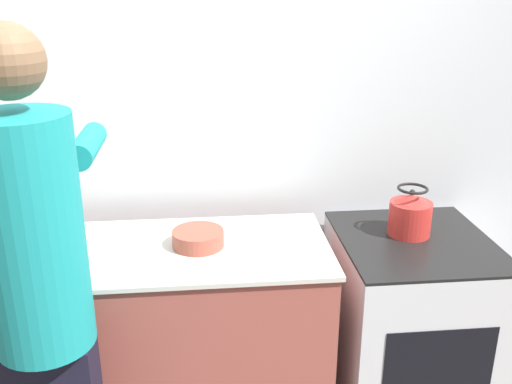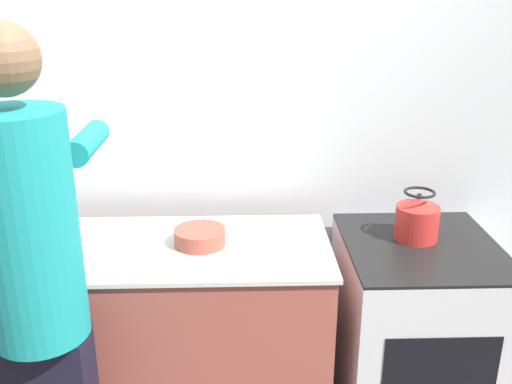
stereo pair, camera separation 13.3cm
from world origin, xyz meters
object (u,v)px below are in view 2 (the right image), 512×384
Objects in this scene: oven at (412,337)px; cutting_board at (82,242)px; kettle at (417,219)px; bowl_prep at (200,237)px; knife at (70,237)px; person at (39,292)px.

cutting_board is at bearing -178.91° from oven.
kettle is 1.05× the size of bowl_prep.
oven is 1.03m from bowl_prep.
kettle is (1.34, 0.08, 0.04)m from cutting_board.
kettle is at bearing -8.86° from knife.
oven is 1.49m from knife.
kettle is at bearing 23.09° from person.
person reaches higher than kettle.
knife reaches higher than oven.
kettle is (-0.01, 0.06, 0.53)m from oven.
oven is at bearing 20.76° from person.
kettle is at bearing 6.56° from bowl_prep.
cutting_board is (0.00, 0.49, -0.06)m from person.
oven is 4.41× the size of bowl_prep.
oven is 1.55m from person.
knife is 0.51m from bowl_prep.
bowl_prep is at bearing -2.13° from cutting_board.
cutting_board is 1.60× the size of bowl_prep.
kettle is (1.34, 0.57, -0.02)m from person.
bowl_prep is (0.46, -0.02, 0.02)m from cutting_board.
knife is at bearing 95.52° from person.
person is at bearing -156.91° from kettle.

